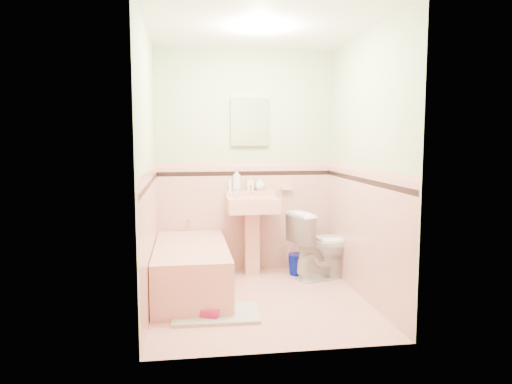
{
  "coord_description": "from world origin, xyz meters",
  "views": [
    {
      "loc": [
        -0.67,
        -4.3,
        1.51
      ],
      "look_at": [
        0.0,
        0.25,
        1.0
      ],
      "focal_mm": 33.64,
      "sensor_mm": 36.0,
      "label": 1
    }
  ],
  "objects": [
    {
      "name": "soap_bottle_mid",
      "position": [
        0.05,
        1.04,
        1.02
      ],
      "size": [
        0.08,
        0.08,
        0.17
      ],
      "primitive_type": "imported",
      "rotation": [
        0.0,
        0.0,
        -0.09
      ],
      "color": "#B2B2B2",
      "rests_on": "sink"
    },
    {
      "name": "accent_left",
      "position": [
        -0.98,
        0.0,
        1.12
      ],
      "size": [
        0.0,
        2.2,
        2.2
      ],
      "primitive_type": "plane",
      "rotation": [
        1.57,
        0.0,
        1.57
      ],
      "color": "black",
      "rests_on": "ground"
    },
    {
      "name": "sink_faucet",
      "position": [
        0.05,
        1.0,
        0.95
      ],
      "size": [
        0.02,
        0.02,
        0.1
      ],
      "primitive_type": "cylinder",
      "color": "silver",
      "rests_on": "sink"
    },
    {
      "name": "tube",
      "position": [
        -0.18,
        1.04,
        0.99
      ],
      "size": [
        0.04,
        0.04,
        0.12
      ],
      "primitive_type": "cylinder",
      "rotation": [
        0.0,
        0.0,
        -0.08
      ],
      "color": "white",
      "rests_on": "sink"
    },
    {
      "name": "wainscot_left",
      "position": [
        -0.99,
        0.0,
        0.6
      ],
      "size": [
        0.0,
        2.2,
        2.2
      ],
      "primitive_type": "plane",
      "rotation": [
        1.57,
        0.0,
        1.57
      ],
      "color": "#E7AA9B",
      "rests_on": "ground"
    },
    {
      "name": "accent_front",
      "position": [
        0.0,
        -1.08,
        1.12
      ],
      "size": [
        2.0,
        0.0,
        2.0
      ],
      "primitive_type": "plane",
      "rotation": [
        -1.57,
        0.0,
        0.0
      ],
      "color": "black",
      "rests_on": "ground"
    },
    {
      "name": "wainscot_right",
      "position": [
        0.99,
        0.0,
        0.6
      ],
      "size": [
        0.0,
        2.2,
        2.2
      ],
      "primitive_type": "plane",
      "rotation": [
        1.57,
        0.0,
        -1.57
      ],
      "color": "#E7AA9B",
      "rests_on": "ground"
    },
    {
      "name": "cap_left",
      "position": [
        -0.98,
        0.0,
        1.22
      ],
      "size": [
        0.0,
        2.2,
        2.2
      ],
      "primitive_type": "plane",
      "rotation": [
        1.57,
        0.0,
        1.57
      ],
      "color": "#E5998E",
      "rests_on": "ground"
    },
    {
      "name": "tub_faucet",
      "position": [
        -0.63,
        1.05,
        0.63
      ],
      "size": [
        0.04,
        0.12,
        0.04
      ],
      "primitive_type": "cylinder",
      "rotation": [
        1.57,
        0.0,
        0.0
      ],
      "color": "silver",
      "rests_on": "wall_back"
    },
    {
      "name": "medicine_cabinet",
      "position": [
        0.05,
        1.07,
        1.7
      ],
      "size": [
        0.43,
        0.04,
        0.53
      ],
      "primitive_type": "cube",
      "color": "white",
      "rests_on": "wall_back"
    },
    {
      "name": "wall_right",
      "position": [
        1.0,
        0.0,
        1.25
      ],
      "size": [
        0.0,
        2.5,
        2.5
      ],
      "primitive_type": "plane",
      "rotation": [
        1.57,
        0.0,
        -1.57
      ],
      "color": "#F0E3C3",
      "rests_on": "ground"
    },
    {
      "name": "wainscot_front",
      "position": [
        0.0,
        -1.09,
        0.6
      ],
      "size": [
        2.0,
        0.0,
        2.0
      ],
      "primitive_type": "plane",
      "rotation": [
        -1.57,
        0.0,
        0.0
      ],
      "color": "#E7AA9B",
      "rests_on": "ground"
    },
    {
      "name": "accent_back",
      "position": [
        0.0,
        1.08,
        1.12
      ],
      "size": [
        2.0,
        0.0,
        2.0
      ],
      "primitive_type": "plane",
      "rotation": [
        1.57,
        0.0,
        0.0
      ],
      "color": "black",
      "rests_on": "ground"
    },
    {
      "name": "wall_back",
      "position": [
        0.0,
        1.1,
        1.25
      ],
      "size": [
        2.5,
        0.0,
        2.5
      ],
      "primitive_type": "plane",
      "rotation": [
        1.57,
        0.0,
        0.0
      ],
      "color": "#F0E3C3",
      "rests_on": "ground"
    },
    {
      "name": "wall_left",
      "position": [
        -1.0,
        0.0,
        1.25
      ],
      "size": [
        0.0,
        2.5,
        2.5
      ],
      "primitive_type": "plane",
      "rotation": [
        1.57,
        0.0,
        1.57
      ],
      "color": "#F0E3C3",
      "rests_on": "ground"
    },
    {
      "name": "cap_right",
      "position": [
        0.98,
        0.0,
        1.22
      ],
      "size": [
        0.0,
        2.2,
        2.2
      ],
      "primitive_type": "plane",
      "rotation": [
        1.57,
        0.0,
        -1.57
      ],
      "color": "#E5998E",
      "rests_on": "ground"
    },
    {
      "name": "soap_dish",
      "position": [
        0.47,
        1.06,
        0.95
      ],
      "size": [
        0.12,
        0.07,
        0.04
      ],
      "primitive_type": "cube",
      "color": "#E09988",
      "rests_on": "wall_back"
    },
    {
      "name": "bathtub",
      "position": [
        -0.63,
        0.33,
        0.23
      ],
      "size": [
        0.7,
        1.5,
        0.45
      ],
      "primitive_type": "cube",
      "color": "#E09988",
      "rests_on": "floor"
    },
    {
      "name": "toilet",
      "position": [
        0.8,
        0.65,
        0.37
      ],
      "size": [
        0.82,
        0.6,
        0.74
      ],
      "primitive_type": "imported",
      "rotation": [
        0.0,
        0.0,
        1.85
      ],
      "color": "white",
      "rests_on": "floor"
    },
    {
      "name": "soap_bottle_right",
      "position": [
        0.16,
        1.04,
        1.01
      ],
      "size": [
        0.15,
        0.15,
        0.15
      ],
      "primitive_type": "imported",
      "rotation": [
        0.0,
        0.0,
        0.37
      ],
      "color": "#B2B2B2",
      "rests_on": "sink"
    },
    {
      "name": "floor",
      "position": [
        0.0,
        0.0,
        0.0
      ],
      "size": [
        2.2,
        2.2,
        0.0
      ],
      "primitive_type": "plane",
      "color": "#E5A596",
      "rests_on": "ground"
    },
    {
      "name": "bucket",
      "position": [
        0.56,
        0.81,
        0.12
      ],
      "size": [
        0.25,
        0.25,
        0.23
      ],
      "primitive_type": null,
      "rotation": [
        0.0,
        0.0,
        0.11
      ],
      "color": "#000C8F",
      "rests_on": "floor"
    },
    {
      "name": "cap_front",
      "position": [
        0.0,
        -1.08,
        1.22
      ],
      "size": [
        2.0,
        0.0,
        2.0
      ],
      "primitive_type": "plane",
      "rotation": [
        -1.57,
        0.0,
        0.0
      ],
      "color": "#E5998E",
      "rests_on": "ground"
    },
    {
      "name": "soap_bottle_left",
      "position": [
        -0.1,
        1.04,
        1.06
      ],
      "size": [
        0.1,
        0.1,
        0.25
      ],
      "primitive_type": "imported",
      "rotation": [
        0.0,
        0.0,
        0.06
      ],
      "color": "#B2B2B2",
      "rests_on": "sink"
    },
    {
      "name": "ceiling",
      "position": [
        0.0,
        0.0,
        2.5
      ],
      "size": [
        2.2,
        2.2,
        0.0
      ],
      "primitive_type": "plane",
      "rotation": [
        3.14,
        0.0,
        0.0
      ],
      "color": "white",
      "rests_on": "ground"
    },
    {
      "name": "bath_mat",
      "position": [
        -0.43,
        -0.32,
        0.01
      ],
      "size": [
        0.75,
        0.51,
        0.03
      ],
      "primitive_type": "cube",
      "rotation": [
        0.0,
        0.0,
        -0.03
      ],
      "color": "#99A287",
      "rests_on": "floor"
    },
    {
      "name": "wainscot_back",
      "position": [
        0.0,
        1.09,
        0.6
      ],
      "size": [
        2.0,
        0.0,
        2.0
      ],
      "primitive_type": "plane",
      "rotation": [
        1.57,
        0.0,
        0.0
      ],
      "color": "#E7AA9B",
      "rests_on": "ground"
    },
    {
      "name": "sink",
      "position": [
        0.05,
        0.86,
        0.44
      ],
      "size": [
        0.56,
        0.48,
        0.87
      ],
      "primitive_type": null,
      "color": "#E09988",
      "rests_on": "floor"
    },
    {
      "name": "wall_front",
      "position": [
        0.0,
        -1.1,
        1.25
      ],
      "size": [
        2.5,
        0.0,
        2.5
      ],
      "primitive_type": "plane",
      "rotation": [
        -1.57,
        0.0,
        0.0
      ],
      "color": "#F0E3C3",
      "rests_on": "ground"
    },
    {
      "name": "cap_back",
      "position": [
        0.0,
        1.08,
        1.22
      ],
      "size": [
        2.0,
        0.0,
        2.0
      ],
      "primitive_type": "plane",
      "rotation": [
        1.57,
        0.0,
        0.0
      ],
      "color": "#E5998E",
      "rests_on": "ground"
    },
    {
      "name": "accent_right",
      "position": [
        0.98,
        0.0,
        1.12
      ],
      "size": [
        0.0,
        2.2,
        2.2
      ],
      "primitive_type": "plane",
      "rotation": [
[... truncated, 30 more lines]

